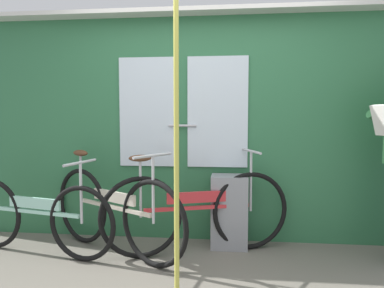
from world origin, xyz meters
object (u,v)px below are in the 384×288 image
at_px(bicycle_near_door, 114,211).
at_px(handrail_pole, 176,137).
at_px(bicycle_leaning_behind, 34,215).
at_px(trash_bin_by_wall, 229,211).
at_px(bicycle_by_pole, 197,212).

distance_m(bicycle_near_door, handrail_pole, 1.24).
height_order(bicycle_leaning_behind, handrail_pole, handrail_pole).
bearing_deg(trash_bin_by_wall, handrail_pole, -109.72).
relative_size(trash_bin_by_wall, handrail_pole, 0.31).
bearing_deg(handrail_pole, trash_bin_by_wall, 70.28).
height_order(bicycle_near_door, handrail_pole, handrail_pole).
height_order(bicycle_near_door, trash_bin_by_wall, bicycle_near_door).
xyz_separation_m(bicycle_leaning_behind, bicycle_by_pole, (1.48, 0.16, 0.03)).
xyz_separation_m(bicycle_by_pole, trash_bin_by_wall, (0.30, 0.21, -0.04)).
xyz_separation_m(trash_bin_by_wall, handrail_pole, (-0.36, -1.01, 0.78)).
distance_m(bicycle_leaning_behind, trash_bin_by_wall, 1.82).
bearing_deg(bicycle_leaning_behind, bicycle_by_pole, 19.05).
height_order(bicycle_by_pole, handrail_pole, handrail_pole).
relative_size(bicycle_near_door, handrail_pole, 0.67).
distance_m(bicycle_leaning_behind, handrail_pole, 1.73).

